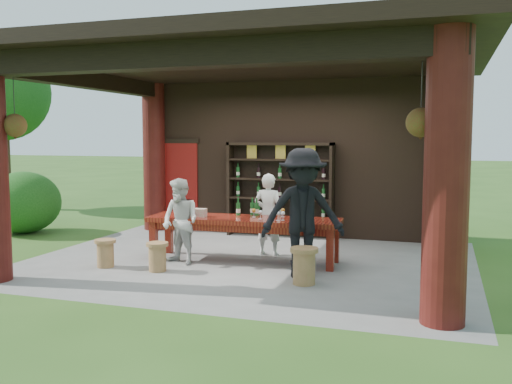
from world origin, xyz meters
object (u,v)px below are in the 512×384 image
(stool_far_left, at_px, (105,252))
(napkin_basket, at_px, (198,213))
(guest_woman, at_px, (181,221))
(guest_man, at_px, (303,213))
(host, at_px, (268,214))
(tasting_table, at_px, (244,225))
(stool_near_left, at_px, (157,256))
(stool_near_right, at_px, (304,265))
(wine_shelf, at_px, (280,190))

(stool_far_left, xyz_separation_m, napkin_basket, (1.22, 0.98, 0.58))
(guest_woman, bearing_deg, guest_man, 15.75)
(host, bearing_deg, stool_far_left, 40.36)
(guest_woman, relative_size, guest_man, 0.73)
(guest_woman, relative_size, napkin_basket, 5.49)
(tasting_table, bearing_deg, host, 68.88)
(stool_near_left, xyz_separation_m, guest_woman, (0.12, 0.59, 0.47))
(stool_near_right, xyz_separation_m, host, (-1.09, 1.80, 0.45))
(stool_far_left, xyz_separation_m, guest_woman, (1.06, 0.60, 0.47))
(stool_far_left, bearing_deg, stool_near_left, 0.61)
(wine_shelf, relative_size, stool_near_right, 4.26)
(host, bearing_deg, guest_man, 127.72)
(wine_shelf, distance_m, stool_near_right, 3.97)
(stool_near_right, height_order, stool_far_left, stool_near_right)
(tasting_table, bearing_deg, guest_man, -30.55)
(tasting_table, relative_size, stool_near_left, 7.25)
(stool_far_left, relative_size, guest_woman, 0.32)
(stool_near_right, height_order, guest_man, guest_man)
(stool_near_right, xyz_separation_m, stool_far_left, (-3.33, 0.05, -0.04))
(stool_far_left, bearing_deg, host, 38.01)
(tasting_table, height_order, stool_near_right, tasting_table)
(wine_shelf, xyz_separation_m, tasting_table, (0.07, -2.48, -0.37))
(stool_near_left, relative_size, stool_near_right, 0.86)
(guest_man, distance_m, napkin_basket, 2.06)
(stool_near_left, bearing_deg, stool_far_left, -179.39)
(stool_near_left, xyz_separation_m, stool_near_right, (2.39, -0.06, 0.04))
(stool_near_left, height_order, stool_far_left, stool_near_left)
(guest_woman, height_order, guest_man, guest_man)
(napkin_basket, bearing_deg, stool_near_left, -105.94)
(stool_near_right, height_order, host, host)
(stool_near_left, distance_m, stool_far_left, 0.94)
(stool_near_left, bearing_deg, wine_shelf, 74.64)
(napkin_basket, bearing_deg, host, 36.96)
(wine_shelf, distance_m, host, 1.89)
(wine_shelf, relative_size, tasting_table, 0.68)
(stool_near_left, height_order, host, host)
(tasting_table, bearing_deg, guest_woman, -151.22)
(host, distance_m, napkin_basket, 1.28)
(stool_near_right, relative_size, guest_man, 0.27)
(wine_shelf, distance_m, tasting_table, 2.51)
(tasting_table, height_order, stool_far_left, tasting_table)
(tasting_table, distance_m, host, 0.69)
(stool_far_left, relative_size, host, 0.31)
(guest_man, bearing_deg, stool_near_right, -96.48)
(stool_far_left, bearing_deg, guest_man, 7.34)
(host, bearing_deg, napkin_basket, 39.32)
(wine_shelf, xyz_separation_m, napkin_basket, (-0.71, -2.61, -0.19))
(guest_woman, bearing_deg, napkin_basket, 88.50)
(wine_shelf, xyz_separation_m, host, (0.32, -1.84, -0.27))
(tasting_table, bearing_deg, stool_near_left, -133.61)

